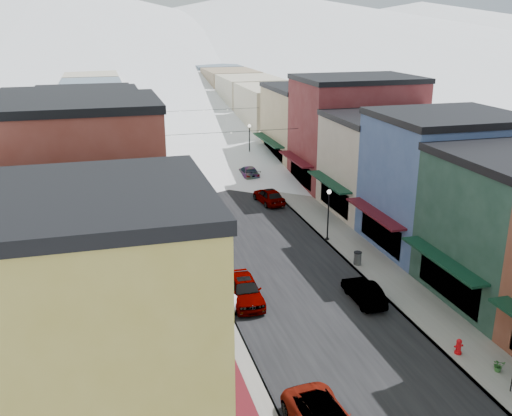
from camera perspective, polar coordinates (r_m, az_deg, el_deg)
road at (r=78.41m, az=-6.48°, el=5.73°), size 10.00×160.00×0.01m
sidewalk_left at (r=77.68m, az=-11.31°, el=5.42°), size 3.20×160.00×0.15m
sidewalk_right at (r=79.65m, az=-1.77°, el=6.09°), size 3.20×160.00×0.15m
curb_left at (r=77.80m, az=-10.17°, el=5.51°), size 0.10×160.00×0.15m
curb_right at (r=79.31m, az=-2.86°, el=6.03°), size 0.10×160.00×0.15m
bldg_l_yellow at (r=22.71m, az=-17.37°, el=-12.49°), size 11.30×8.70×11.50m
bldg_l_cream at (r=30.75m, az=-16.89°, el=-6.10°), size 11.30×8.20×9.50m
bldg_l_brick_near at (r=37.76m, az=-17.72°, el=0.84°), size 12.30×8.20×12.50m
bldg_l_grayblue at (r=46.39m, az=-16.64°, el=1.89°), size 11.30×9.20×9.00m
bldg_l_brick_far at (r=54.91m, az=-17.71°, el=5.37°), size 13.30×9.20×11.00m
bldg_l_tan at (r=64.77m, az=-16.56°, el=6.92°), size 11.30×11.20×10.00m
bldg_r_blue at (r=45.86m, az=18.17°, el=2.53°), size 11.30×9.20×10.50m
bldg_r_cream at (r=53.73m, az=13.35°, el=4.38°), size 12.30×9.20×9.00m
bldg_r_brick_far at (r=61.52m, az=9.88°, el=7.54°), size 13.30×9.20×11.50m
bldg_r_tan at (r=70.35m, az=5.63°, el=8.25°), size 11.30×11.20×9.50m
distant_blocks at (r=100.17m, az=-8.73°, el=10.73°), size 34.00×55.00×8.00m
mountain_ridge at (r=292.91m, az=-17.76°, el=17.09°), size 670.00×340.00×34.00m
overhead_cables at (r=65.12m, az=-4.89°, el=8.74°), size 16.40×15.04×0.04m
car_silver_sedan at (r=36.39m, az=-1.17°, el=-8.14°), size 2.10×4.90×1.65m
car_dark_hatch at (r=47.32m, az=-4.44°, el=-1.95°), size 1.43×4.04×1.33m
car_silver_wagon at (r=59.74m, az=-7.69°, el=2.39°), size 2.80×5.44×1.51m
car_green_sedan at (r=37.08m, az=10.72°, el=-8.21°), size 1.46×4.10×1.35m
car_gray_suv at (r=55.22m, az=1.30°, el=1.24°), size 2.37×4.74×1.55m
car_black_sedan at (r=64.19m, az=-0.77°, el=3.61°), size 1.89×4.64×1.35m
car_lane_silver at (r=80.53m, az=-8.14°, el=6.56°), size 2.39×4.74×1.55m
car_lane_white at (r=79.81m, az=-5.92°, el=6.47°), size 2.27×4.90×1.36m
fire_hydrant at (r=32.93m, az=19.60°, el=-12.95°), size 0.51×0.38×0.86m
trash_can at (r=41.96m, az=10.12°, el=-4.96°), size 0.58×0.58×0.98m
streetlamp_near at (r=45.52m, az=7.26°, el=-0.04°), size 0.35×0.35×4.19m
streetlamp_far at (r=70.06m, az=-0.66°, el=6.96°), size 0.40×0.40×4.77m
planter_near at (r=32.22m, az=23.09°, el=-14.29°), size 0.68×0.62×0.65m
snow_pile_near at (r=35.70m, az=-2.59°, el=-9.34°), size 2.37×2.66×1.00m
snow_pile_mid at (r=42.33m, az=-4.58°, el=-4.84°), size 2.07×2.47×0.87m
snow_pile_far at (r=62.58m, az=-8.04°, el=2.88°), size 2.50×2.74×1.06m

